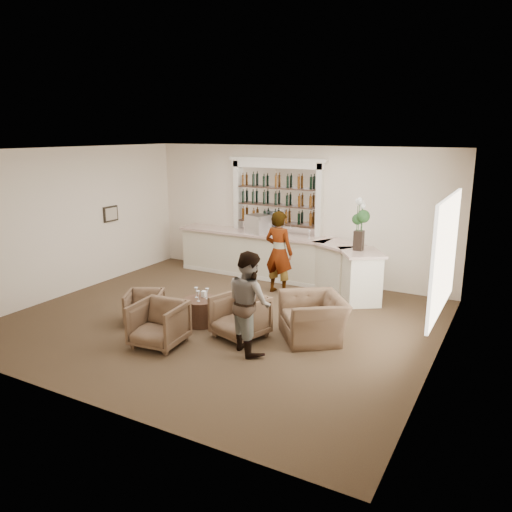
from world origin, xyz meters
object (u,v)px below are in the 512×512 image
at_px(guest, 249,302).
at_px(flower_vase, 360,221).
at_px(armchair_center, 159,324).
at_px(espresso_machine, 258,224).
at_px(sommelier, 279,252).
at_px(armchair_far, 313,318).
at_px(cocktail_table, 201,311).
at_px(bar_counter, 281,258).
at_px(armchair_left, 145,307).
at_px(armchair_right, 240,316).

height_order(guest, flower_vase, flower_vase).
relative_size(armchair_center, espresso_machine, 1.60).
distance_m(sommelier, armchair_far, 2.73).
bearing_deg(cocktail_table, sommelier, 79.27).
bearing_deg(bar_counter, cocktail_table, -91.63).
xyz_separation_m(cocktail_table, armchair_far, (2.17, 0.39, 0.14)).
height_order(guest, armchair_center, guest).
xyz_separation_m(sommelier, armchair_center, (-0.53, -3.63, -0.57)).
xyz_separation_m(guest, armchair_center, (-1.48, -0.57, -0.48)).
distance_m(bar_counter, armchair_left, 3.95).
xyz_separation_m(guest, armchair_left, (-2.41, 0.13, -0.55)).
relative_size(armchair_far, espresso_machine, 2.23).
bearing_deg(sommelier, armchair_right, 107.04).
bearing_deg(armchair_right, guest, -27.61).
bearing_deg(bar_counter, sommelier, -66.72).
xyz_separation_m(bar_counter, armchair_far, (2.07, -2.92, -0.19)).
bearing_deg(armchair_center, armchair_left, 137.20).
relative_size(bar_counter, armchair_right, 6.66).
bearing_deg(espresso_machine, cocktail_table, -62.10).
xyz_separation_m(armchair_left, armchair_right, (1.98, 0.29, 0.07)).
bearing_deg(armchair_left, espresso_machine, 55.85).
bearing_deg(espresso_machine, sommelier, -22.48).
distance_m(cocktail_table, espresso_machine, 3.57).
bearing_deg(bar_counter, espresso_machine, 178.04).
height_order(guest, armchair_left, guest).
distance_m(bar_counter, flower_vase, 2.49).
relative_size(guest, flower_vase, 1.53).
relative_size(guest, armchair_left, 2.48).
bearing_deg(flower_vase, bar_counter, 165.81).
bearing_deg(guest, flower_vase, -68.79).
bearing_deg(guest, armchair_far, -92.60).
bearing_deg(sommelier, armchair_far, 135.37).
relative_size(cocktail_table, guest, 0.39).
height_order(armchair_right, armchair_far, armchair_right).
height_order(cocktail_table, armchair_left, armchair_left).
height_order(sommelier, espresso_machine, sommelier).
bearing_deg(guest, armchair_right, -9.74).
distance_m(bar_counter, armchair_right, 3.62).
bearing_deg(armchair_center, sommelier, 75.89).
height_order(armchair_left, armchair_right, armchair_right).
xyz_separation_m(guest, armchair_far, (0.75, 1.00, -0.48)).
xyz_separation_m(bar_counter, espresso_machine, (-0.65, 0.02, 0.80)).
bearing_deg(sommelier, bar_counter, -60.88).
bearing_deg(armchair_left, armchair_right, -19.36).
distance_m(armchair_left, armchair_right, 2.00).
bearing_deg(armchair_right, flower_vase, 84.22).
bearing_deg(armchair_far, sommelier, -178.40).
distance_m(bar_counter, sommelier, 1.01).
bearing_deg(armchair_right, armchair_far, 42.91).
xyz_separation_m(bar_counter, sommelier, (0.37, -0.86, 0.38)).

